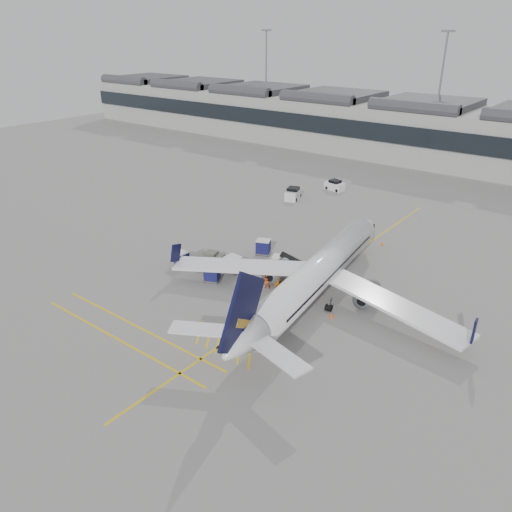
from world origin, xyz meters
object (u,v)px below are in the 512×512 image
Objects in this scene: ramp_agent_a at (277,282)px; pushback_tug at (211,259)px; ramp_agent_b at (266,281)px; belt_loader at (286,265)px; baggage_cart_a at (263,247)px; airliner_main at (316,275)px.

ramp_agent_a is 9.96m from pushback_tug.
ramp_agent_a is 1.07× the size of ramp_agent_b.
ramp_agent_b is (-1.14, -0.41, -0.05)m from ramp_agent_a.
belt_loader is 2.34× the size of baggage_cart_a.
airliner_main reaches higher than ramp_agent_a.
baggage_cart_a is 9.39m from ramp_agent_a.
belt_loader is 9.01m from pushback_tug.
baggage_cart_a is at bearing 145.13° from airliner_main.
ramp_agent_b is (0.83, -4.90, 0.23)m from belt_loader.
ramp_agent_b reaches higher than pushback_tug.
belt_loader reaches higher than ramp_agent_b.
airliner_main is 6.74× the size of belt_loader.
ramp_agent_a is 1.21m from ramp_agent_b.
belt_loader is 4.98m from ramp_agent_b.
belt_loader is 2.95× the size of ramp_agent_a.
airliner_main is 12.61m from baggage_cart_a.
airliner_main is 21.20× the size of ramp_agent_b.
airliner_main is 5.92m from ramp_agent_b.
belt_loader is at bearing 70.62° from ramp_agent_a.
ramp_agent_a is (1.97, -4.49, 0.28)m from belt_loader.
airliner_main is 14.43m from pushback_tug.
airliner_main reaches higher than ramp_agent_b.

